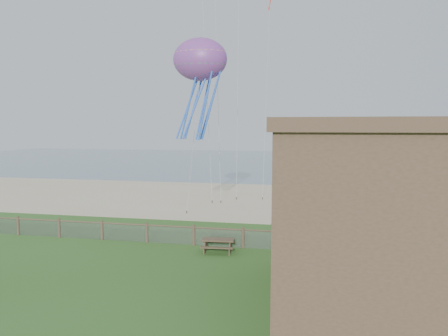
{
  "coord_description": "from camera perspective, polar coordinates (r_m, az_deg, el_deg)",
  "views": [
    {
      "loc": [
        6.26,
        -16.73,
        7.15
      ],
      "look_at": [
        1.47,
        8.0,
        4.53
      ],
      "focal_mm": 32.0,
      "sensor_mm": 36.0,
      "label": 1
    }
  ],
  "objects": [
    {
      "name": "picnic_table",
      "position": [
        23.21,
        -0.88,
        -10.99
      ],
      "size": [
        1.94,
        1.53,
        0.78
      ],
      "primitive_type": null,
      "rotation": [
        0.0,
        0.0,
        0.07
      ],
      "color": "brown",
      "rests_on": "ground"
    },
    {
      "name": "ocean",
      "position": [
        83.28,
        6.6,
        0.99
      ],
      "size": [
        160.0,
        68.0,
        0.02
      ],
      "primitive_type": "cube",
      "color": "slate",
      "rests_on": "ground"
    },
    {
      "name": "ground",
      "position": [
        19.24,
        -9.22,
        -15.95
      ],
      "size": [
        160.0,
        160.0,
        0.0
      ],
      "primitive_type": "plane",
      "color": "#355C1F",
      "rests_on": "ground"
    },
    {
      "name": "octopus_kite",
      "position": [
        29.31,
        -3.42,
        11.4
      ],
      "size": [
        4.08,
        3.15,
        7.7
      ],
      "primitive_type": null,
      "rotation": [
        0.0,
        0.0,
        -0.14
      ],
      "color": "#F22659"
    },
    {
      "name": "chainlink_fence",
      "position": [
        24.48,
        -4.33,
        -9.71
      ],
      "size": [
        36.2,
        0.2,
        1.25
      ],
      "primitive_type": null,
      "color": "#493B29",
      "rests_on": "ground"
    },
    {
      "name": "motel_deck",
      "position": [
        23.78,
        27.49,
        -11.61
      ],
      "size": [
        15.0,
        2.0,
        0.5
      ],
      "primitive_type": "cube",
      "color": "brown",
      "rests_on": "ground"
    },
    {
      "name": "sand_beach",
      "position": [
        39.88,
        1.75,
        -4.38
      ],
      "size": [
        72.0,
        20.0,
        0.02
      ],
      "primitive_type": "cube",
      "color": "#C8B691",
      "rests_on": "ground"
    }
  ]
}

